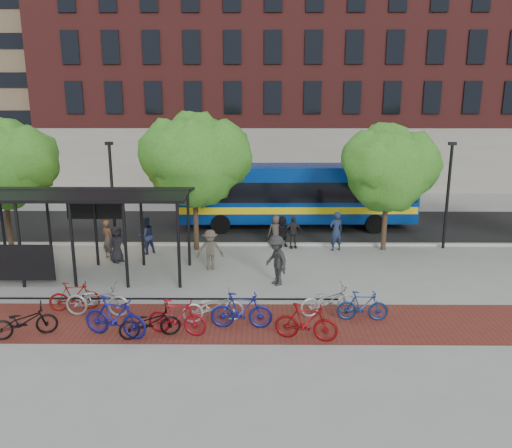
{
  "coord_description": "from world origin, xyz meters",
  "views": [
    {
      "loc": [
        0.05,
        -19.83,
        6.87
      ],
      "look_at": [
        -0.12,
        1.9,
        1.6
      ],
      "focal_mm": 35.0,
      "sensor_mm": 36.0,
      "label": 1
    }
  ],
  "objects_px": {
    "tree_b": "(196,157)",
    "lamp_post_left": "(112,192)",
    "pedestrian_0": "(117,244)",
    "pedestrian_1": "(108,239)",
    "pedestrian_7": "(336,231)",
    "tree_c": "(390,166)",
    "bike_7": "(241,310)",
    "bike_6": "(213,306)",
    "bus_shelter": "(54,204)",
    "bus": "(296,192)",
    "bike_1": "(75,296)",
    "lamp_post_right": "(448,193)",
    "bike_3": "(115,317)",
    "bike_11": "(363,306)",
    "tree_a": "(4,161)",
    "bike_2": "(97,300)",
    "bike_5": "(177,317)",
    "pedestrian_6": "(276,231)",
    "pedestrian_2": "(146,235)",
    "pedestrian_3": "(210,250)",
    "bike_9": "(306,322)",
    "bike_10": "(328,300)",
    "pedestrian_5": "(282,231)",
    "pedestrian_9": "(276,260)",
    "pedestrian_4": "(293,232)",
    "bike_0": "(24,321)",
    "bike_4": "(150,322)"
  },
  "relations": [
    {
      "from": "bike_1",
      "to": "pedestrian_4",
      "type": "distance_m",
      "value": 10.95
    },
    {
      "from": "pedestrian_2",
      "to": "pedestrian_3",
      "type": "relative_size",
      "value": 1.01
    },
    {
      "from": "bike_0",
      "to": "bike_6",
      "type": "height_order",
      "value": "bike_6"
    },
    {
      "from": "bike_10",
      "to": "bike_2",
      "type": "bearing_deg",
      "value": 75.96
    },
    {
      "from": "tree_a",
      "to": "bike_0",
      "type": "relative_size",
      "value": 3.28
    },
    {
      "from": "bike_2",
      "to": "pedestrian_6",
      "type": "bearing_deg",
      "value": -33.57
    },
    {
      "from": "bus_shelter",
      "to": "bike_5",
      "type": "relative_size",
      "value": 5.69
    },
    {
      "from": "tree_b",
      "to": "lamp_post_left",
      "type": "relative_size",
      "value": 1.26
    },
    {
      "from": "pedestrian_7",
      "to": "bus",
      "type": "bearing_deg",
      "value": -91.3
    },
    {
      "from": "bike_9",
      "to": "bike_5",
      "type": "bearing_deg",
      "value": 98.12
    },
    {
      "from": "bike_10",
      "to": "pedestrian_1",
      "type": "relative_size",
      "value": 1.11
    },
    {
      "from": "tree_b",
      "to": "bus",
      "type": "distance_m",
      "value": 7.11
    },
    {
      "from": "tree_b",
      "to": "bike_6",
      "type": "relative_size",
      "value": 3.27
    },
    {
      "from": "tree_a",
      "to": "bike_10",
      "type": "bearing_deg",
      "value": -28.35
    },
    {
      "from": "bus_shelter",
      "to": "tree_a",
      "type": "distance_m",
      "value": 5.52
    },
    {
      "from": "tree_c",
      "to": "lamp_post_right",
      "type": "distance_m",
      "value": 3.2
    },
    {
      "from": "bike_3",
      "to": "bike_11",
      "type": "xyz_separation_m",
      "value": [
        7.68,
        1.23,
        -0.13
      ]
    },
    {
      "from": "bike_10",
      "to": "pedestrian_5",
      "type": "height_order",
      "value": "pedestrian_5"
    },
    {
      "from": "pedestrian_0",
      "to": "pedestrian_7",
      "type": "height_order",
      "value": "pedestrian_7"
    },
    {
      "from": "bus",
      "to": "bike_11",
      "type": "xyz_separation_m",
      "value": [
        1.3,
        -12.54,
        -1.53
      ]
    },
    {
      "from": "bus_shelter",
      "to": "bus",
      "type": "distance_m",
      "value": 13.18
    },
    {
      "from": "bike_6",
      "to": "pedestrian_5",
      "type": "xyz_separation_m",
      "value": [
        2.58,
        8.7,
        0.26
      ]
    },
    {
      "from": "tree_c",
      "to": "pedestrian_7",
      "type": "height_order",
      "value": "tree_c"
    },
    {
      "from": "bike_6",
      "to": "bike_7",
      "type": "height_order",
      "value": "bike_7"
    },
    {
      "from": "bike_9",
      "to": "bike_10",
      "type": "height_order",
      "value": "bike_9"
    },
    {
      "from": "pedestrian_7",
      "to": "tree_b",
      "type": "bearing_deg",
      "value": -21.96
    },
    {
      "from": "bike_0",
      "to": "pedestrian_0",
      "type": "height_order",
      "value": "pedestrian_0"
    },
    {
      "from": "tree_c",
      "to": "bike_7",
      "type": "bearing_deg",
      "value": -127.19
    },
    {
      "from": "tree_b",
      "to": "bike_11",
      "type": "relative_size",
      "value": 3.92
    },
    {
      "from": "lamp_post_left",
      "to": "pedestrian_6",
      "type": "distance_m",
      "value": 8.08
    },
    {
      "from": "tree_a",
      "to": "bike_1",
      "type": "relative_size",
      "value": 3.7
    },
    {
      "from": "pedestrian_2",
      "to": "lamp_post_right",
      "type": "bearing_deg",
      "value": 140.37
    },
    {
      "from": "bike_10",
      "to": "pedestrian_6",
      "type": "xyz_separation_m",
      "value": [
        -1.5,
        8.14,
        0.27
      ]
    },
    {
      "from": "tree_c",
      "to": "pedestrian_5",
      "type": "xyz_separation_m",
      "value": [
        -4.94,
        0.45,
        -3.28
      ]
    },
    {
      "from": "tree_b",
      "to": "bike_1",
      "type": "xyz_separation_m",
      "value": [
        -3.34,
        -7.35,
        -3.96
      ]
    },
    {
      "from": "bike_4",
      "to": "pedestrian_6",
      "type": "bearing_deg",
      "value": -38.61
    },
    {
      "from": "pedestrian_0",
      "to": "pedestrian_1",
      "type": "relative_size",
      "value": 0.91
    },
    {
      "from": "bike_6",
      "to": "pedestrian_3",
      "type": "distance_m",
      "value": 5.22
    },
    {
      "from": "bike_4",
      "to": "bike_7",
      "type": "relative_size",
      "value": 0.95
    },
    {
      "from": "bike_2",
      "to": "pedestrian_2",
      "type": "bearing_deg",
      "value": 2.61
    },
    {
      "from": "pedestrian_2",
      "to": "pedestrian_4",
      "type": "height_order",
      "value": "pedestrian_2"
    },
    {
      "from": "bike_9",
      "to": "bike_3",
      "type": "bearing_deg",
      "value": 101.28
    },
    {
      "from": "pedestrian_3",
      "to": "tree_c",
      "type": "bearing_deg",
      "value": 14.98
    },
    {
      "from": "tree_c",
      "to": "pedestrian_9",
      "type": "height_order",
      "value": "tree_c"
    },
    {
      "from": "pedestrian_1",
      "to": "pedestrian_4",
      "type": "height_order",
      "value": "pedestrian_1"
    },
    {
      "from": "bus_shelter",
      "to": "lamp_post_right",
      "type": "bearing_deg",
      "value": 13.39
    },
    {
      "from": "tree_c",
      "to": "bike_0",
      "type": "distance_m",
      "value": 16.51
    },
    {
      "from": "bike_2",
      "to": "bike_5",
      "type": "distance_m",
      "value": 3.16
    },
    {
      "from": "bike_1",
      "to": "pedestrian_7",
      "type": "distance_m",
      "value": 12.27
    },
    {
      "from": "tree_b",
      "to": "pedestrian_2",
      "type": "xyz_separation_m",
      "value": [
        -2.35,
        -0.79,
        -3.57
      ]
    }
  ]
}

